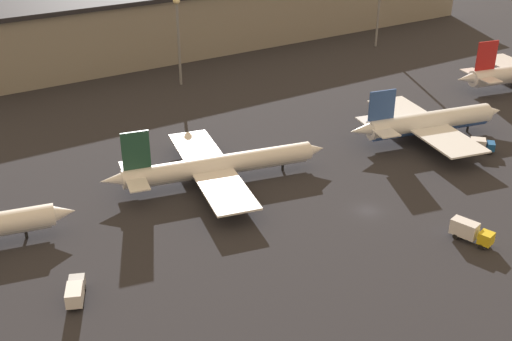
% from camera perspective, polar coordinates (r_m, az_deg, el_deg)
% --- Properties ---
extents(ground, '(600.00, 600.00, 0.00)m').
position_cam_1_polar(ground, '(111.88, 9.91, -3.54)').
color(ground, '#26262B').
extents(terminal_building, '(242.03, 24.49, 19.19)m').
position_cam_1_polar(terminal_building, '(191.83, -11.09, 12.43)').
color(terminal_building, gray).
rests_on(terminal_building, ground).
extents(airplane_2, '(42.77, 35.46, 12.15)m').
position_cam_1_polar(airplane_2, '(118.56, -3.51, 0.41)').
color(airplane_2, white).
rests_on(airplane_2, ground).
extents(airplane_3, '(37.01, 33.73, 12.28)m').
position_cam_1_polar(airplane_3, '(140.67, 15.04, 4.14)').
color(airplane_3, white).
rests_on(airplane_3, ground).
extents(service_vehicle_1, '(4.38, 6.41, 2.76)m').
position_cam_1_polar(service_vehicle_1, '(92.39, -15.76, -10.31)').
color(service_vehicle_1, '#9EA3A8').
rests_on(service_vehicle_1, ground).
extents(service_vehicle_2, '(3.85, 7.01, 3.24)m').
position_cam_1_polar(service_vehicle_2, '(106.66, 18.50, -5.14)').
color(service_vehicle_2, gold).
rests_on(service_vehicle_2, ground).
extents(service_vehicle_4, '(5.10, 5.10, 2.79)m').
position_cam_1_polar(service_vehicle_4, '(138.45, 19.39, 2.17)').
color(service_vehicle_4, '#195199').
rests_on(service_vehicle_4, ground).
extents(lamp_post_1, '(1.80, 1.80, 22.65)m').
position_cam_1_polar(lamp_post_1, '(166.94, -6.94, 12.36)').
color(lamp_post_1, slate).
rests_on(lamp_post_1, ground).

